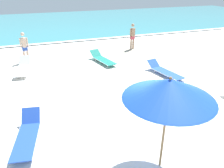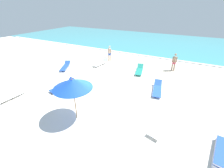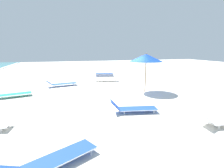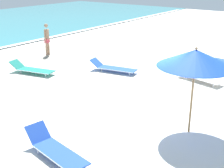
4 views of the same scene
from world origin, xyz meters
name	(u,v)px [view 2 (image 2 of 4)]	position (x,y,z in m)	size (l,w,h in m)	color
ground_plane	(99,107)	(0.00, 0.01, -0.08)	(60.00, 60.00, 0.16)	silver
ocean_water	(164,43)	(0.00, 20.93, 0.03)	(60.00, 18.25, 0.07)	teal
beach_umbrella	(72,84)	(-0.51, -1.59, 2.24)	(2.10, 2.10, 2.55)	#9E7547
lounger_stack	(222,154)	(6.73, -0.57, 0.16)	(0.88, 1.93, 0.32)	blue
sun_lounger_under_umbrella	(162,125)	(4.04, -0.08, 0.21)	(1.08, 2.23, 0.49)	white
sun_lounger_beside_umbrella	(65,66)	(-6.67, 3.90, 0.20)	(1.58, 2.29, 0.47)	blue
sun_lounger_near_water_left	(139,70)	(0.49, 6.56, 0.21)	(1.08, 2.27, 0.52)	#1E8475
sun_lounger_near_water_right	(101,63)	(-3.95, 6.53, 0.22)	(0.91, 2.13, 0.62)	white
sun_lounger_mid_beach_solo	(12,95)	(-5.95, -2.11, 0.21)	(0.74, 2.17, 0.54)	white
sun_lounger_mid_beach_pair_a	(157,89)	(2.91, 3.68, 0.21)	(1.01, 2.32, 0.52)	blue
sun_lounger_mid_beach_pair_b	(63,86)	(-3.77, 0.62, 0.22)	(0.96, 2.15, 0.58)	blue
beachgoer_wading_adult	(174,61)	(3.30, 8.55, 1.00)	(0.44, 0.27, 1.76)	#A37A5B
beachgoer_shoreline_child	(110,52)	(-3.75, 8.18, 1.00)	(0.45, 0.27, 1.76)	beige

